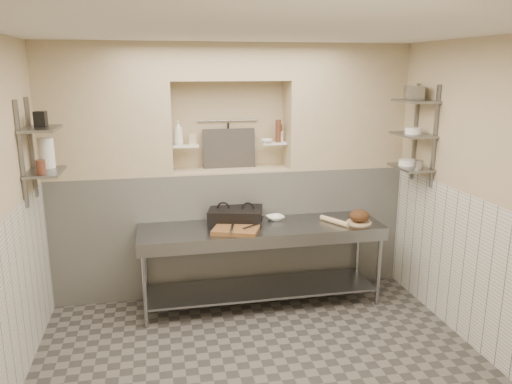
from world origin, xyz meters
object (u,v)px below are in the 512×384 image
object	(u,v)px
panini_press	(236,215)
bowl_alcove	(267,141)
prep_table	(262,249)
bottle_soap	(178,133)
jug_left	(47,153)
rolling_pin	(334,221)
mixing_bowl	(275,218)
bread_loaf	(359,216)
cutting_board	(236,230)

from	to	relation	value
panini_press	bowl_alcove	xyz separation A→B (m)	(0.42, 0.32, 0.76)
prep_table	panini_press	distance (m)	0.46
bottle_soap	jug_left	world-z (taller)	bottle_soap
rolling_pin	bowl_alcove	xyz separation A→B (m)	(-0.62, 0.59, 0.81)
mixing_bowl	jug_left	bearing A→B (deg)	-175.83
mixing_bowl	bread_loaf	bearing A→B (deg)	-18.71
bottle_soap	mixing_bowl	bearing A→B (deg)	-20.35
panini_press	prep_table	bearing A→B (deg)	-25.05
prep_table	bowl_alcove	xyz separation A→B (m)	(0.17, 0.53, 1.09)
bread_loaf	jug_left	size ratio (longest dim) A/B	0.78
rolling_pin	cutting_board	bearing A→B (deg)	-176.44
prep_table	cutting_board	distance (m)	0.43
cutting_board	rolling_pin	bearing A→B (deg)	3.56
bottle_soap	bowl_alcove	world-z (taller)	bottle_soap
jug_left	prep_table	bearing A→B (deg)	-0.68
panini_press	bowl_alcove	world-z (taller)	bowl_alcove
rolling_pin	bread_loaf	xyz separation A→B (m)	(0.27, -0.04, 0.05)
cutting_board	bread_loaf	size ratio (longest dim) A/B	2.07
bottle_soap	jug_left	bearing A→B (deg)	-156.89
cutting_board	bread_loaf	distance (m)	1.36
mixing_bowl	rolling_pin	bearing A→B (deg)	-23.25
rolling_pin	bread_loaf	world-z (taller)	bread_loaf
prep_table	mixing_bowl	distance (m)	0.39
cutting_board	jug_left	distance (m)	1.97
bottle_soap	bread_loaf	bearing A→B (deg)	-19.60
cutting_board	bowl_alcove	bearing A→B (deg)	54.52
cutting_board	mixing_bowl	world-z (taller)	mixing_bowl
rolling_pin	jug_left	size ratio (longest dim) A/B	1.31
mixing_bowl	bowl_alcove	size ratio (longest dim) A/B	1.43
bread_loaf	bowl_alcove	world-z (taller)	bowl_alcove
cutting_board	bowl_alcove	distance (m)	1.15
mixing_bowl	jug_left	distance (m)	2.43
prep_table	bottle_soap	world-z (taller)	bottle_soap
panini_press	jug_left	bearing A→B (deg)	-160.06
prep_table	bottle_soap	distance (m)	1.56
bottle_soap	prep_table	bearing A→B (deg)	-34.73
cutting_board	bread_loaf	world-z (taller)	bread_loaf
cutting_board	rolling_pin	xyz separation A→B (m)	(1.09, 0.07, 0.01)
panini_press	rolling_pin	bearing A→B (deg)	-0.14
bowl_alcove	jug_left	size ratio (longest dim) A/B	0.47
mixing_bowl	rolling_pin	distance (m)	0.65
bread_loaf	rolling_pin	bearing A→B (deg)	172.23
prep_table	bottle_soap	xyz separation A→B (m)	(-0.81, 0.56, 1.20)
prep_table	panini_press	bearing A→B (deg)	140.57
panini_press	mixing_bowl	world-z (taller)	panini_press
cutting_board	mixing_bowl	xyz separation A→B (m)	(0.49, 0.32, 0.00)
rolling_pin	panini_press	bearing A→B (deg)	165.48
panini_press	cutting_board	size ratio (longest dim) A/B	1.43
bottle_soap	bowl_alcove	xyz separation A→B (m)	(0.98, -0.04, -0.11)
panini_press	bowl_alcove	size ratio (longest dim) A/B	4.88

